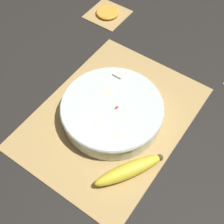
{
  "coord_description": "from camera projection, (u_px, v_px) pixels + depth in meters",
  "views": [
    {
      "loc": [
        0.4,
        0.28,
        0.73
      ],
      "look_at": [
        0.0,
        0.0,
        0.03
      ],
      "focal_mm": 50.0,
      "sensor_mm": 36.0,
      "label": 1
    }
  ],
  "objects": [
    {
      "name": "orange_slice_whole",
      "position": [
        108.0,
        12.0,
        1.12
      ],
      "size": [
        0.08,
        0.08,
        0.01
      ],
      "color": "#F9A338",
      "rests_on": "coaster_mat_near_left"
    },
    {
      "name": "ground_plane",
      "position": [
        112.0,
        117.0,
        0.88
      ],
      "size": [
        6.0,
        6.0,
        0.0
      ],
      "primitive_type": "plane",
      "color": "black"
    },
    {
      "name": "fruit_salad_bowl",
      "position": [
        112.0,
        110.0,
        0.85
      ],
      "size": [
        0.28,
        0.28,
        0.06
      ],
      "color": "silver",
      "rests_on": "bamboo_mat_center"
    },
    {
      "name": "coaster_mat_near_left",
      "position": [
        108.0,
        14.0,
        1.13
      ],
      "size": [
        0.14,
        0.14,
        0.01
      ],
      "color": "tan",
      "rests_on": "ground_plane"
    },
    {
      "name": "whole_banana",
      "position": [
        129.0,
        170.0,
        0.76
      ],
      "size": [
        0.17,
        0.13,
        0.04
      ],
      "color": "yellow",
      "rests_on": "bamboo_mat_center"
    },
    {
      "name": "bamboo_mat_center",
      "position": [
        112.0,
        117.0,
        0.87
      ],
      "size": [
        0.51,
        0.38,
        0.01
      ],
      "color": "tan",
      "rests_on": "ground_plane"
    }
  ]
}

